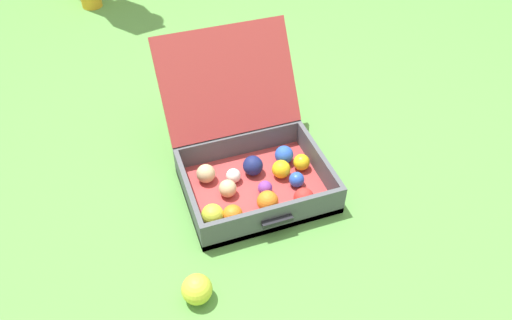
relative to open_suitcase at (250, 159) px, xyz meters
The scene contains 3 objects.
ground_plane 0.14m from the open_suitcase, 31.25° to the right, with size 16.00×16.00×0.00m, color #569342.
open_suitcase is the anchor object (origin of this frame).
stray_ball_on_grass 0.54m from the open_suitcase, 126.06° to the right, with size 0.10×0.10×0.10m, color #CCDB38.
Camera 1 is at (-0.49, -1.20, 1.33)m, focal length 33.86 mm.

